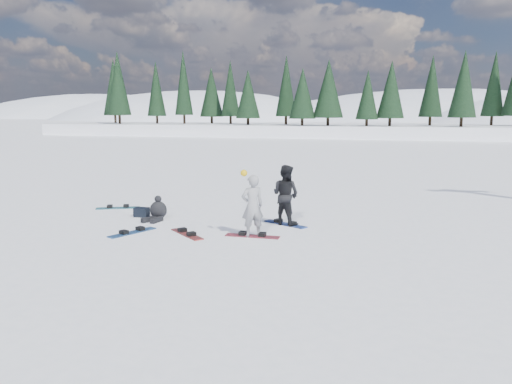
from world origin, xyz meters
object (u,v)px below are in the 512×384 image
snowboard_loose_a (132,232)px  seated_rider (158,210)px  gear_bag (142,212)px  snowboarder_man (286,195)px  snowboard_loose_c (118,208)px  snowboarder_woman (252,206)px  snowboard_loose_b (187,234)px

snowboard_loose_a → seated_rider: bearing=26.7°
gear_bag → snowboarder_man: bearing=1.8°
snowboarder_man → snowboard_loose_a: size_ratio=1.21×
snowboard_loose_c → snowboard_loose_a: size_ratio=1.00×
snowboarder_woman → gear_bag: snowboarder_woman is taller
snowboarder_man → snowboard_loose_b: 3.20m
snowboarder_woman → snowboard_loose_c: 6.27m
snowboarder_man → snowboard_loose_c: size_ratio=1.21×
snowboarder_woman → snowboard_loose_a: size_ratio=1.23×
snowboard_loose_a → snowboarder_woman: bearing=-58.0°
seated_rider → snowboard_loose_a: bearing=-69.1°
snowboarder_woman → snowboard_loose_a: bearing=-27.0°
gear_bag → snowboard_loose_a: (0.80, -2.04, -0.14)m
gear_bag → snowboard_loose_b: size_ratio=0.30×
seated_rider → gear_bag: size_ratio=2.16×
seated_rider → gear_bag: (-0.70, 0.25, -0.14)m
gear_bag → snowboard_loose_a: size_ratio=0.30×
seated_rider → snowboard_loose_a: size_ratio=0.65×
seated_rider → snowboard_loose_b: (1.65, -1.55, -0.28)m
snowboarder_woman → seated_rider: size_ratio=1.90×
seated_rider → gear_bag: bearing=178.3°
snowboarder_man → gear_bag: 4.78m
gear_bag → snowboard_loose_b: bearing=-37.5°
snowboarder_man → seated_rider: snowboarder_man is taller
seated_rider → snowboard_loose_c: bearing=167.0°
snowboard_loose_b → snowboarder_woman: bearing=49.0°
snowboarder_man → snowboard_loose_b: bearing=61.9°
snowboard_loose_c → gear_bag: bearing=-60.0°
snowboard_loose_a → snowboard_loose_c: bearing=60.1°
gear_bag → snowboard_loose_b: gear_bag is taller
snowboard_loose_b → seated_rider: bearing=177.5°
snowboard_loose_c → snowboard_loose_b: 4.78m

